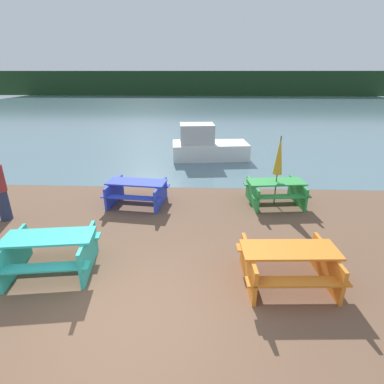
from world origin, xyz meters
TOP-DOWN VIEW (x-y plane):
  - ground_plane at (0.00, 0.00)m, footprint 60.00×60.00m
  - water at (0.00, 31.22)m, footprint 60.00×50.00m
  - far_treeline at (0.00, 51.22)m, footprint 80.00×1.60m
  - picnic_table_orange at (2.79, 1.20)m, footprint 1.87×1.47m
  - picnic_table_teal at (-1.93, 1.37)m, footprint 1.92×1.61m
  - picnic_table_blue at (-0.91, 4.80)m, footprint 1.91×1.57m
  - picnic_table_green at (3.35, 4.99)m, footprint 1.84×1.55m
  - umbrella_gold at (3.35, 4.99)m, footprint 0.28×0.28m
  - boat at (1.24, 10.19)m, footprint 3.65×1.97m
  - person at (-4.33, 3.56)m, footprint 0.36×0.36m

SIDE VIEW (x-z plane):
  - water at x=0.00m, z-range 0.00..0.00m
  - ground_plane at x=0.00m, z-range 0.00..0.00m
  - picnic_table_blue at x=-0.91m, z-range 0.08..0.81m
  - picnic_table_green at x=3.35m, z-range 0.08..0.82m
  - picnic_table_orange at x=2.79m, z-range 0.08..0.82m
  - picnic_table_teal at x=-1.93m, z-range 0.08..0.88m
  - boat at x=1.24m, z-range -0.22..1.40m
  - person at x=-4.33m, z-range 0.00..1.81m
  - umbrella_gold at x=3.35m, z-range 0.47..2.60m
  - far_treeline at x=0.00m, z-range 0.00..4.00m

